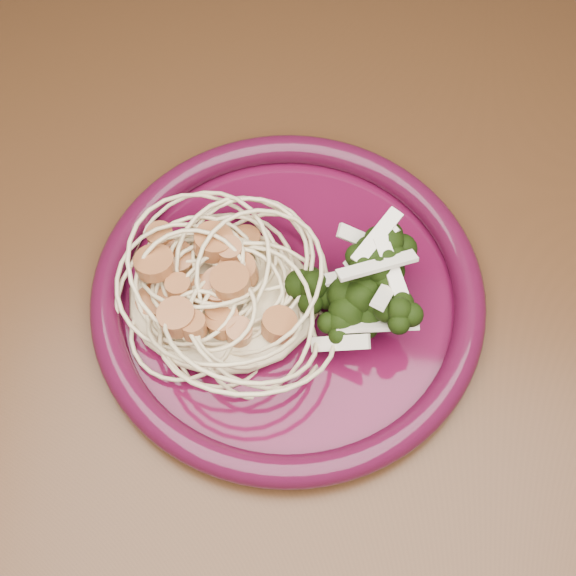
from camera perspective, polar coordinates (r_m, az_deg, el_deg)
The scene contains 6 objects.
dining_table at distance 0.68m, azimuth 7.33°, elevation -4.23°, with size 1.20×0.80×0.75m.
dinner_plate at distance 0.57m, azimuth 0.00°, elevation -0.46°, with size 0.33×0.33×0.02m.
spaghetti_pile at distance 0.56m, azimuth -4.71°, elevation -0.31°, with size 0.14×0.12×0.03m, color beige.
scallop_cluster at distance 0.53m, azimuth -4.99°, elevation 1.57°, with size 0.13×0.13×0.04m, color #A96839, non-canonical shape.
broccoli_pile at distance 0.56m, azimuth 5.78°, elevation 0.97°, with size 0.08×0.14×0.05m, color black.
onion_garnish at distance 0.54m, azimuth 6.07°, elevation 2.57°, with size 0.06×0.09×0.05m, color beige, non-canonical shape.
Camera 1 is at (-0.05, -0.29, 1.27)m, focal length 50.00 mm.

